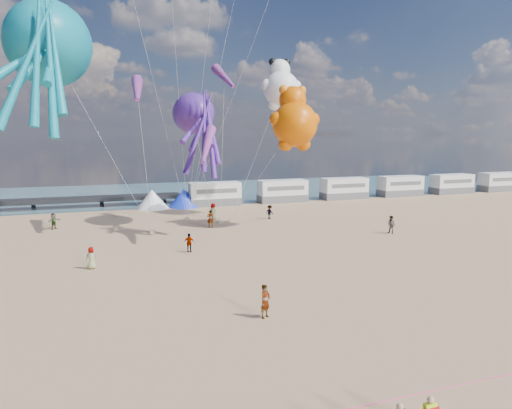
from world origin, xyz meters
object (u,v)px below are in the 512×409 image
motorhome_5 (499,182)px  tent_white (152,199)px  windsock_left (137,90)px  motorhome_4 (452,184)px  motorhome_1 (283,191)px  sandbag_c (231,220)px  standing_person (265,301)px  motorhome_0 (215,194)px  beachgoer_1 (391,225)px  kite_octopus_purple (193,113)px  beachgoer_2 (270,212)px  windsock_right (207,145)px  kite_octopus_teal (49,44)px  beachgoer_3 (189,243)px  beachgoer_5 (210,219)px  sandbag_b (212,221)px  motorhome_2 (344,188)px  kite_teddy_orange (295,124)px  windsock_mid (224,77)px  beachgoer_4 (54,221)px  sandbag_d (220,222)px  motorhome_3 (400,186)px  kite_panda (281,89)px  tent_blue (184,198)px  beachgoer_6 (213,212)px  beachgoer_0 (91,258)px  sandbag_e (187,218)px  sandbag_a (152,232)px

motorhome_5 → tent_white: bearing=180.0°
motorhome_5 → windsock_left: bearing=-166.2°
motorhome_4 → motorhome_1: bearing=180.0°
motorhome_4 → sandbag_c: size_ratio=13.20×
standing_person → motorhome_0: bearing=50.8°
beachgoer_1 → kite_octopus_purple: size_ratio=0.16×
beachgoer_2 → windsock_right: bearing=103.1°
motorhome_0 → kite_octopus_teal: bearing=-140.5°
beachgoer_3 → beachgoer_5: bearing=-90.8°
beachgoer_3 → sandbag_b: size_ratio=3.03×
motorhome_2 → kite_teddy_orange: bearing=-131.8°
sandbag_b → windsock_mid: windsock_mid is taller
sandbag_c → windsock_mid: bearing=-138.6°
kite_teddy_orange → windsock_mid: bearing=115.4°
motorhome_1 → kite_octopus_teal: 34.05m
beachgoer_4 → beachgoer_1: bearing=-66.9°
kite_octopus_purple → sandbag_d: bearing=25.0°
motorhome_1 → motorhome_3: same height
kite_panda → windsock_mid: windsock_mid is taller
tent_blue → beachgoer_2: tent_blue is taller
windsock_left → windsock_right: size_ratio=1.21×
beachgoer_5 → motorhome_2: bearing=-129.1°
sandbag_d → beachgoer_6: bearing=101.7°
beachgoer_4 → beachgoer_0: bearing=-120.8°
beachgoer_5 → sandbag_e: (-1.39, 5.20, -0.78)m
standing_person → windsock_right: bearing=57.3°
beachgoer_4 → sandbag_b: size_ratio=3.16×
sandbag_e → motorhome_3: bearing=14.5°
motorhome_2 → sandbag_c: size_ratio=13.20×
standing_person → beachgoer_0: size_ratio=1.11×
sandbag_c → beachgoer_4: bearing=174.8°
motorhome_0 → sandbag_a: size_ratio=13.20×
motorhome_2 → beachgoer_0: (-33.70, -24.99, -0.72)m
motorhome_3 → beachgoer_0: 49.92m
sandbag_a → sandbag_c: 9.23m
motorhome_4 → sandbag_e: bearing=-168.6°
sandbag_d → sandbag_e: bearing=132.7°
motorhome_0 → motorhome_1: size_ratio=1.00×
motorhome_1 → beachgoer_4: motorhome_1 is taller
motorhome_4 → beachgoer_1: size_ratio=3.90×
beachgoer_2 → windsock_mid: 14.99m
motorhome_2 → kite_octopus_purple: bearing=-153.1°
beachgoer_1 → sandbag_d: bearing=-150.2°
sandbag_a → kite_teddy_orange: 16.88m
motorhome_5 → beachgoer_4: size_ratio=4.18×
motorhome_3 → kite_octopus_purple: kite_octopus_purple is taller
motorhome_0 → sandbag_e: (-5.18, -8.71, -1.39)m
sandbag_e → standing_person: bearing=-92.1°
tent_white → beachgoer_1: size_ratio=2.36×
motorhome_2 → beachgoer_0: motorhome_2 is taller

